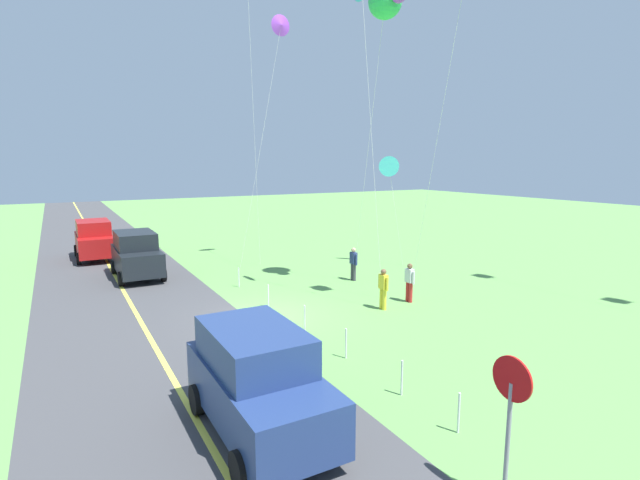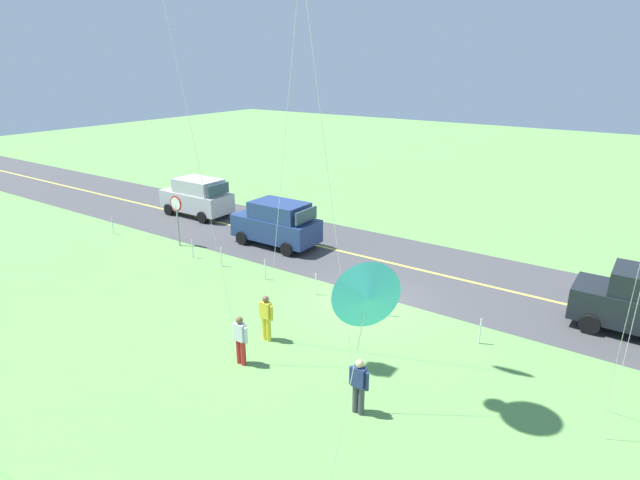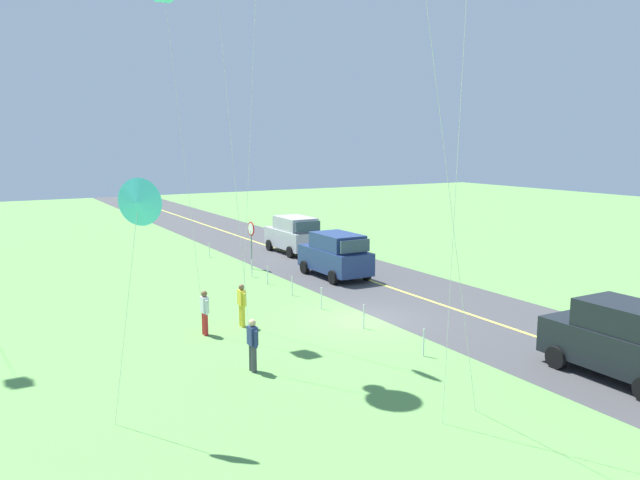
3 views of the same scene
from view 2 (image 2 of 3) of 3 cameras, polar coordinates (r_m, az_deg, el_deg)
name	(u,v)px [view 2 (image 2 of 3)]	position (r m, az deg, el deg)	size (l,w,h in m)	color
ground_plane	(370,302)	(19.95, 5.58, -6.94)	(120.00, 120.00, 0.10)	#60994C
asphalt_road	(414,268)	(23.21, 10.44, -3.14)	(120.00, 7.00, 0.00)	#424244
road_centre_stripe	(414,268)	(23.21, 10.44, -3.13)	(120.00, 0.16, 0.00)	#E5E04C
car_suv_foreground	(277,223)	(25.44, -4.82, 1.89)	(4.40, 2.12, 2.24)	navy
car_parked_east_near	(197,197)	(31.24, -13.51, 4.72)	(4.40, 2.12, 2.24)	#B7B7BC
stop_sign	(177,211)	(26.05, -15.67, 3.14)	(0.76, 0.08, 2.56)	gray
person_adult_near	(266,316)	(16.97, -6.01, -8.45)	(0.58, 0.22, 1.60)	yellow
person_adult_companion	(240,339)	(15.82, -8.86, -10.80)	(0.58, 0.22, 1.60)	red
person_child_watcher	(359,385)	(13.73, 4.34, -15.75)	(0.58, 0.22, 1.60)	#3F3F47
kite_pink_drift	(368,298)	(7.73, 5.34, -6.45)	(1.05, 1.13, 5.96)	silver
fence_post_0	(480,331)	(17.65, 17.39, -9.68)	(0.05, 0.05, 0.90)	silver
fence_post_1	(386,304)	(18.73, 7.39, -7.13)	(0.05, 0.05, 0.90)	silver
fence_post_2	(316,284)	(20.18, -0.47, -4.95)	(0.05, 0.05, 0.90)	silver
fence_post_3	(265,270)	(21.66, -6.13, -3.31)	(0.05, 0.05, 0.90)	silver
fence_post_4	(222,257)	(23.30, -10.91, -1.89)	(0.05, 0.05, 0.90)	silver
fence_post_5	(193,249)	(24.61, -14.00, -0.97)	(0.05, 0.05, 0.90)	silver
fence_post_6	(113,226)	(29.35, -22.08, 1.45)	(0.05, 0.05, 0.90)	silver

